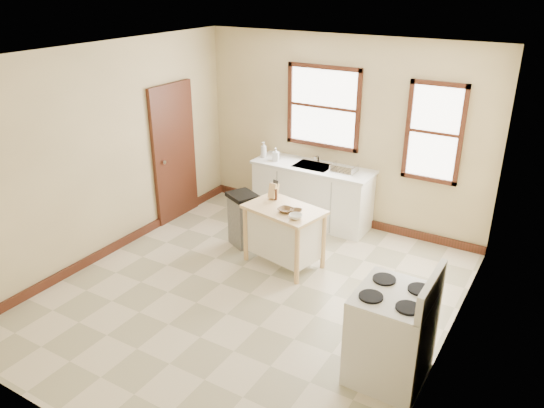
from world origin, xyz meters
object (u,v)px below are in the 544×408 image
at_px(dish_rack, 344,169).
at_px(gas_stove, 392,323).
at_px(knife_block, 274,191).
at_px(bowl_b, 296,211).
at_px(pepper_grinder, 276,194).
at_px(bowl_a, 286,210).
at_px(bowl_c, 296,217).
at_px(soap_bottle_b, 276,154).
at_px(soap_bottle_a, 264,149).
at_px(trash_bin, 243,219).
at_px(kitchen_island, 284,236).

bearing_deg(dish_rack, gas_stove, -42.89).
relative_size(knife_block, bowl_b, 1.32).
height_order(pepper_grinder, bowl_a, pepper_grinder).
relative_size(bowl_b, gas_stove, 0.13).
height_order(knife_block, bowl_c, knife_block).
height_order(soap_bottle_b, dish_rack, soap_bottle_b).
xyz_separation_m(soap_bottle_a, dish_rack, (1.34, 0.05, -0.08)).
relative_size(soap_bottle_b, dish_rack, 0.56).
xyz_separation_m(bowl_b, trash_bin, (-0.96, 0.22, -0.44)).
xyz_separation_m(soap_bottle_b, trash_bin, (0.11, -1.09, -0.63)).
relative_size(bowl_b, trash_bin, 0.19).
bearing_deg(soap_bottle_a, dish_rack, 18.89).
bearing_deg(trash_bin, kitchen_island, 12.08).
relative_size(soap_bottle_a, trash_bin, 0.32).
distance_m(bowl_c, gas_stove, 2.01).
distance_m(soap_bottle_b, dish_rack, 1.10).
relative_size(bowl_a, gas_stove, 0.16).
height_order(pepper_grinder, bowl_c, pepper_grinder).
bearing_deg(bowl_a, dish_rack, 84.35).
distance_m(knife_block, gas_stove, 2.70).
distance_m(bowl_c, trash_bin, 1.20).
distance_m(kitchen_island, pepper_grinder, 0.56).
distance_m(dish_rack, trash_bin, 1.64).
height_order(bowl_a, bowl_c, bowl_c).
xyz_separation_m(kitchen_island, bowl_b, (0.19, -0.04, 0.42)).
distance_m(bowl_a, trash_bin, 0.99).
height_order(soap_bottle_b, trash_bin, soap_bottle_b).
height_order(kitchen_island, trash_bin, kitchen_island).
xyz_separation_m(knife_block, bowl_b, (0.47, -0.24, -0.08)).
xyz_separation_m(pepper_grinder, bowl_b, (0.43, -0.22, -0.06)).
relative_size(dish_rack, knife_block, 1.82).
height_order(soap_bottle_b, knife_block, soap_bottle_b).
xyz_separation_m(soap_bottle_a, kitchen_island, (1.13, -1.32, -0.64)).
xyz_separation_m(knife_block, pepper_grinder, (0.05, -0.02, -0.03)).
height_order(dish_rack, bowl_b, dish_rack).
relative_size(kitchen_island, pepper_grinder, 6.60).
bearing_deg(gas_stove, bowl_b, 143.22).
distance_m(bowl_b, trash_bin, 1.08).
relative_size(trash_bin, gas_stove, 0.66).
distance_m(bowl_a, gas_stove, 2.24).
xyz_separation_m(bowl_b, gas_stove, (1.72, -1.29, -0.24)).
xyz_separation_m(bowl_a, gas_stove, (1.85, -1.24, -0.24)).
height_order(soap_bottle_a, bowl_a, soap_bottle_a).
bearing_deg(soap_bottle_a, bowl_c, -30.38).
height_order(dish_rack, trash_bin, dish_rack).
bearing_deg(soap_bottle_b, bowl_a, -71.12).
bearing_deg(bowl_b, knife_block, 152.72).
relative_size(pepper_grinder, trash_bin, 0.19).
distance_m(soap_bottle_b, bowl_c, 1.88).
relative_size(dish_rack, bowl_b, 2.40).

